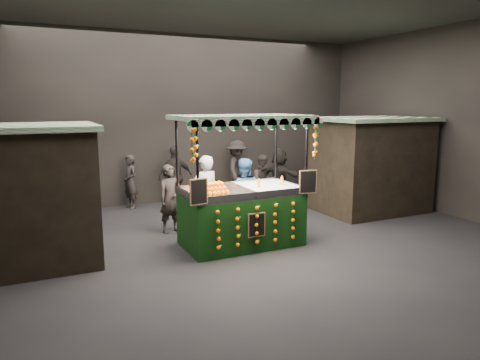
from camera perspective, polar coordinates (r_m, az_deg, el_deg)
name	(u,v)px	position (r m, az deg, el deg)	size (l,w,h in m)	color
ground	(253,247)	(9.32, 1.69, -8.72)	(12.00, 12.00, 0.00)	black
market_hall	(254,82)	(8.83, 1.80, 12.54)	(12.10, 10.10, 5.05)	black
neighbour_stall_left	(14,196)	(9.03, -27.28, -1.87)	(3.00, 2.20, 2.60)	black
neighbour_stall_right	(370,164)	(12.69, 16.53, 1.97)	(3.00, 2.20, 2.60)	black
juice_stall	(243,206)	(9.25, 0.35, -3.38)	(2.83, 1.66, 2.74)	black
vendor_grey	(205,195)	(10.15, -4.54, -1.89)	(0.71, 0.52, 1.81)	gray
vendor_blue	(243,194)	(10.45, 0.45, -1.80)	(1.02, 0.93, 1.70)	#284E81
shopper_0	(170,199)	(10.32, -9.01, -2.41)	(0.66, 0.52, 1.59)	black
shopper_1	(264,182)	(12.36, 3.10, -0.32)	(0.81, 0.66, 1.56)	#2B2423
shopper_2	(176,177)	(12.87, -8.35, 0.44)	(1.05, 0.50, 1.75)	#292321
shopper_3	(237,170)	(13.69, -0.41, 1.32)	(1.19, 1.38, 1.85)	black
shopper_4	(73,189)	(11.85, -20.88, -1.07)	(0.94, 0.73, 1.70)	#292422
shopper_5	(279,176)	(13.15, 5.14, 0.47)	(1.16, 1.57, 1.65)	black
shopper_6	(130,182)	(12.89, -14.04, -0.24)	(0.49, 0.63, 1.53)	#2C2624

